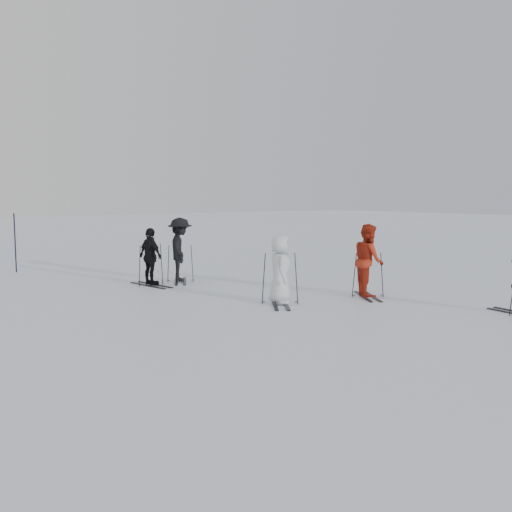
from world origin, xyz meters
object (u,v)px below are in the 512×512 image
(skier_uphill_left, at_px, (151,257))
(skier_uphill_far, at_px, (180,250))
(skier_grey, at_px, (280,270))
(piste_marker, at_px, (15,243))
(skier_red, at_px, (368,261))

(skier_uphill_left, relative_size, skier_uphill_far, 0.86)
(skier_grey, distance_m, piste_marker, 10.31)
(skier_uphill_left, relative_size, piste_marker, 0.82)
(skier_red, relative_size, skier_uphill_far, 0.97)
(skier_red, xyz_separation_m, skier_uphill_left, (-3.70, 4.93, -0.11))
(skier_uphill_far, relative_size, piste_marker, 0.95)
(skier_grey, relative_size, piste_marker, 0.82)
(skier_grey, relative_size, skier_uphill_left, 0.99)
(skier_grey, bearing_deg, piste_marker, 55.19)
(skier_uphill_left, xyz_separation_m, skier_uphill_far, (1.03, 0.15, 0.13))
(skier_grey, xyz_separation_m, skier_uphill_left, (-1.28, 4.37, 0.00))
(skier_red, xyz_separation_m, piste_marker, (-6.18, 10.16, 0.07))
(skier_red, bearing_deg, piste_marker, 62.90)
(skier_uphill_far, xyz_separation_m, piste_marker, (-3.51, 5.08, 0.04))
(skier_red, height_order, piste_marker, piste_marker)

